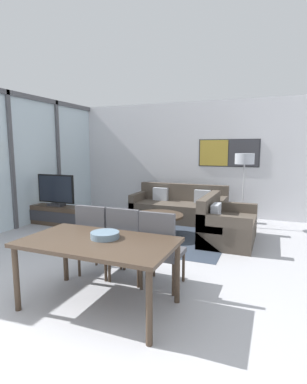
{
  "coord_description": "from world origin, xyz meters",
  "views": [
    {
      "loc": [
        1.82,
        -1.72,
        1.66
      ],
      "look_at": [
        -0.02,
        2.79,
        0.95
      ],
      "focal_mm": 28.0,
      "sensor_mm": 36.0,
      "label": 1
    }
  ],
  "objects_px": {
    "sofa_main": "(179,208)",
    "dining_chair_right": "(161,247)",
    "coffee_table": "(158,220)",
    "fruit_bowl": "(105,235)",
    "floor_lamp": "(244,164)",
    "dining_table": "(98,247)",
    "sofa_side": "(224,226)",
    "dining_chair_centre": "(127,241)",
    "television": "(56,191)",
    "dining_chair_left": "(96,237)",
    "tv_console": "(57,215)"
  },
  "relations": [
    {
      "from": "sofa_main",
      "to": "dining_chair_right",
      "type": "bearing_deg",
      "value": -76.47
    },
    {
      "from": "coffee_table",
      "to": "fruit_bowl",
      "type": "height_order",
      "value": "fruit_bowl"
    },
    {
      "from": "fruit_bowl",
      "to": "floor_lamp",
      "type": "xyz_separation_m",
      "value": [
        1.03,
        3.83,
        0.59
      ]
    },
    {
      "from": "sofa_main",
      "to": "dining_table",
      "type": "distance_m",
      "value": 4.06
    },
    {
      "from": "floor_lamp",
      "to": "coffee_table",
      "type": "bearing_deg",
      "value": -137.75
    },
    {
      "from": "sofa_side",
      "to": "floor_lamp",
      "type": "height_order",
      "value": "floor_lamp"
    },
    {
      "from": "sofa_side",
      "to": "dining_table",
      "type": "height_order",
      "value": "sofa_side"
    },
    {
      "from": "sofa_main",
      "to": "floor_lamp",
      "type": "bearing_deg",
      "value": -4.04
    },
    {
      "from": "sofa_side",
      "to": "dining_chair_right",
      "type": "height_order",
      "value": "dining_chair_right"
    },
    {
      "from": "sofa_side",
      "to": "sofa_main",
      "type": "bearing_deg",
      "value": 45.26
    },
    {
      "from": "dining_table",
      "to": "fruit_bowl",
      "type": "xyz_separation_m",
      "value": [
        0.03,
        0.09,
        0.11
      ]
    },
    {
      "from": "sofa_main",
      "to": "sofa_side",
      "type": "height_order",
      "value": "same"
    },
    {
      "from": "coffee_table",
      "to": "fruit_bowl",
      "type": "relative_size",
      "value": 3.19
    },
    {
      "from": "dining_chair_centre",
      "to": "fruit_bowl",
      "type": "relative_size",
      "value": 3.13
    },
    {
      "from": "sofa_main",
      "to": "dining_chair_right",
      "type": "height_order",
      "value": "dining_chair_right"
    },
    {
      "from": "dining_chair_right",
      "to": "fruit_bowl",
      "type": "relative_size",
      "value": 3.13
    },
    {
      "from": "television",
      "to": "fruit_bowl",
      "type": "height_order",
      "value": "television"
    },
    {
      "from": "dining_table",
      "to": "dining_chair_left",
      "type": "height_order",
      "value": "dining_chair_left"
    },
    {
      "from": "tv_console",
      "to": "dining_table",
      "type": "xyz_separation_m",
      "value": [
        2.74,
        -2.62,
        0.44
      ]
    },
    {
      "from": "television",
      "to": "floor_lamp",
      "type": "height_order",
      "value": "floor_lamp"
    },
    {
      "from": "sofa_side",
      "to": "dining_chair_right",
      "type": "bearing_deg",
      "value": 169.55
    },
    {
      "from": "television",
      "to": "sofa_main",
      "type": "bearing_deg",
      "value": 30.54
    },
    {
      "from": "tv_console",
      "to": "dining_chair_left",
      "type": "height_order",
      "value": "dining_chair_left"
    },
    {
      "from": "coffee_table",
      "to": "dining_chair_left",
      "type": "distance_m",
      "value": 1.98
    },
    {
      "from": "coffee_table",
      "to": "dining_table",
      "type": "bearing_deg",
      "value": -82.14
    },
    {
      "from": "sofa_side",
      "to": "dining_chair_centre",
      "type": "height_order",
      "value": "dining_chair_centre"
    },
    {
      "from": "dining_chair_centre",
      "to": "dining_chair_right",
      "type": "xyz_separation_m",
      "value": [
        0.45,
        -0.04,
        0.0
      ]
    },
    {
      "from": "dining_chair_centre",
      "to": "fruit_bowl",
      "type": "distance_m",
      "value": 0.62
    },
    {
      "from": "sofa_main",
      "to": "fruit_bowl",
      "type": "bearing_deg",
      "value": -84.31
    },
    {
      "from": "dining_table",
      "to": "dining_chair_right",
      "type": "distance_m",
      "value": 0.79
    },
    {
      "from": "television",
      "to": "dining_chair_right",
      "type": "xyz_separation_m",
      "value": [
        3.2,
        -1.99,
        -0.23
      ]
    },
    {
      "from": "tv_console",
      "to": "dining_chair_right",
      "type": "bearing_deg",
      "value": -31.95
    },
    {
      "from": "sofa_main",
      "to": "dining_chair_right",
      "type": "distance_m",
      "value": 3.5
    },
    {
      "from": "television",
      "to": "floor_lamp",
      "type": "relative_size",
      "value": 0.59
    },
    {
      "from": "tv_console",
      "to": "floor_lamp",
      "type": "relative_size",
      "value": 0.95
    },
    {
      "from": "dining_chair_left",
      "to": "dining_table",
      "type": "bearing_deg",
      "value": -55.64
    },
    {
      "from": "television",
      "to": "dining_chair_right",
      "type": "relative_size",
      "value": 0.97
    },
    {
      "from": "coffee_table",
      "to": "dining_table",
      "type": "xyz_separation_m",
      "value": [
        0.36,
        -2.63,
        0.34
      ]
    },
    {
      "from": "tv_console",
      "to": "coffee_table",
      "type": "xyz_separation_m",
      "value": [
        2.38,
        0.01,
        0.11
      ]
    },
    {
      "from": "dining_table",
      "to": "dining_chair_centre",
      "type": "distance_m",
      "value": 0.68
    },
    {
      "from": "coffee_table",
      "to": "dining_chair_centre",
      "type": "relative_size",
      "value": 1.02
    },
    {
      "from": "television",
      "to": "dining_chair_left",
      "type": "height_order",
      "value": "television"
    },
    {
      "from": "tv_console",
      "to": "coffee_table",
      "type": "relative_size",
      "value": 1.53
    },
    {
      "from": "dining_chair_left",
      "to": "tv_console",
      "type": "bearing_deg",
      "value": 139.47
    },
    {
      "from": "dining_table",
      "to": "floor_lamp",
      "type": "xyz_separation_m",
      "value": [
        1.06,
        3.92,
        0.7
      ]
    },
    {
      "from": "tv_console",
      "to": "television",
      "type": "height_order",
      "value": "television"
    },
    {
      "from": "sofa_main",
      "to": "dining_chair_left",
      "type": "relative_size",
      "value": 2.25
    },
    {
      "from": "dining_chair_centre",
      "to": "dining_chair_right",
      "type": "bearing_deg",
      "value": -4.41
    },
    {
      "from": "dining_chair_right",
      "to": "floor_lamp",
      "type": "relative_size",
      "value": 0.61
    },
    {
      "from": "dining_chair_centre",
      "to": "dining_chair_right",
      "type": "distance_m",
      "value": 0.45
    }
  ]
}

